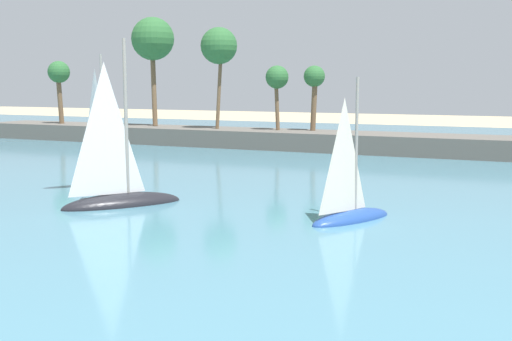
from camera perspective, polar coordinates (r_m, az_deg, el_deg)
sea at (r=54.89m, az=16.33°, el=0.76°), size 220.00×89.12×0.06m
palm_headland at (r=59.31m, az=16.32°, el=4.25°), size 104.54×6.18×13.50m
sailboat_near_shore at (r=30.31m, az=8.34°, el=-3.21°), size 3.52×5.07×7.15m
sailboat_mid_bay at (r=59.75m, az=-13.64°, el=2.26°), size 6.88×4.26×9.58m
sailboat_toward_headland at (r=34.38m, az=-12.04°, el=-1.66°), size 5.35×6.31×9.30m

